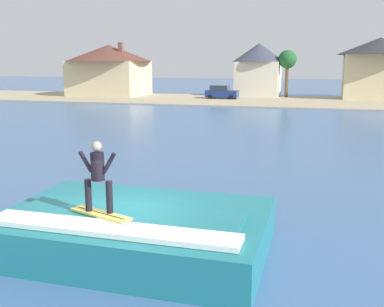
# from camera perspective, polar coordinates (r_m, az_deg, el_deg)

# --- Properties ---
(ground_plane) EXTENTS (260.00, 260.00, 0.00)m
(ground_plane) POSITION_cam_1_polar(r_m,az_deg,el_deg) (12.04, -8.61, -11.76)
(ground_plane) COLOR #3E6192
(wave_crest) EXTENTS (6.64, 4.46, 1.15)m
(wave_crest) POSITION_cam_1_polar(r_m,az_deg,el_deg) (11.67, -7.31, -9.64)
(wave_crest) COLOR #1D757E
(wave_crest) RESTS_ON ground_plane
(surfboard) EXTENTS (1.75, 0.92, 0.06)m
(surfboard) POSITION_cam_1_polar(r_m,az_deg,el_deg) (11.01, -11.57, -7.56)
(surfboard) COLOR #EAD159
(surfboard) RESTS_ON wave_crest
(surfer) EXTENTS (0.97, 0.32, 1.73)m
(surfer) POSITION_cam_1_polar(r_m,az_deg,el_deg) (10.81, -11.91, -2.46)
(surfer) COLOR black
(surfer) RESTS_ON surfboard
(shoreline_bank) EXTENTS (120.00, 16.83, 0.14)m
(shoreline_bank) POSITION_cam_1_polar(r_m,az_deg,el_deg) (57.03, 11.29, 6.55)
(shoreline_bank) COLOR tan
(shoreline_bank) RESTS_ON ground_plane
(car_near_shore) EXTENTS (4.20, 2.24, 1.86)m
(car_near_shore) POSITION_cam_1_polar(r_m,az_deg,el_deg) (59.44, 3.78, 7.78)
(car_near_shore) COLOR navy
(car_near_shore) RESTS_ON ground_plane
(house_with_chimney) EXTENTS (12.31, 12.31, 7.52)m
(house_with_chimney) POSITION_cam_1_polar(r_m,az_deg,el_deg) (66.62, -10.50, 10.78)
(house_with_chimney) COLOR beige
(house_with_chimney) RESTS_ON ground_plane
(house_gabled_white) EXTENTS (10.65, 10.65, 7.93)m
(house_gabled_white) POSITION_cam_1_polar(r_m,az_deg,el_deg) (63.55, 22.72, 10.47)
(house_gabled_white) COLOR beige
(house_gabled_white) RESTS_ON ground_plane
(house_small_cottage) EXTENTS (7.37, 7.37, 7.42)m
(house_small_cottage) POSITION_cam_1_polar(r_m,az_deg,el_deg) (64.53, 8.47, 10.77)
(house_small_cottage) COLOR beige
(house_small_cottage) RESTS_ON ground_plane
(tree_tall_bare) EXTENTS (2.46, 2.46, 6.46)m
(tree_tall_bare) POSITION_cam_1_polar(r_m,az_deg,el_deg) (62.82, 12.06, 11.50)
(tree_tall_bare) COLOR brown
(tree_tall_bare) RESTS_ON ground_plane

